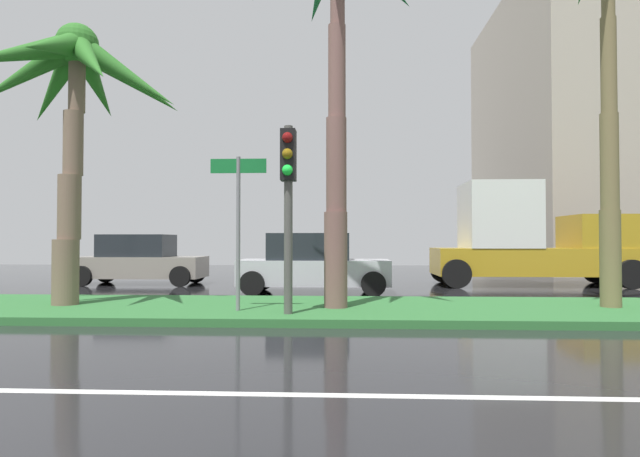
{
  "coord_description": "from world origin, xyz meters",
  "views": [
    {
      "loc": [
        3.53,
        -3.27,
        1.5
      ],
      "look_at": [
        2.77,
        11.56,
        1.84
      ],
      "focal_mm": 30.29,
      "sensor_mm": 36.0,
      "label": 1
    }
  ],
  "objects_px": {
    "traffic_signal_median_right": "(288,184)",
    "box_truck_lead": "(528,240)",
    "car_in_traffic_second": "(140,260)",
    "car_in_traffic_third": "(313,264)",
    "street_name_sign": "(238,211)",
    "palm_tree_centre_left": "(75,85)"
  },
  "relations": [
    {
      "from": "traffic_signal_median_right",
      "to": "car_in_traffic_third",
      "type": "relative_size",
      "value": 0.81
    },
    {
      "from": "car_in_traffic_second",
      "to": "box_truck_lead",
      "type": "bearing_deg",
      "value": 0.89
    },
    {
      "from": "palm_tree_centre_left",
      "to": "traffic_signal_median_right",
      "type": "xyz_separation_m",
      "value": [
        4.79,
        -1.34,
        -2.31
      ]
    },
    {
      "from": "street_name_sign",
      "to": "car_in_traffic_second",
      "type": "bearing_deg",
      "value": 122.57
    },
    {
      "from": "car_in_traffic_second",
      "to": "box_truck_lead",
      "type": "distance_m",
      "value": 13.27
    },
    {
      "from": "box_truck_lead",
      "to": "palm_tree_centre_left",
      "type": "bearing_deg",
      "value": -149.02
    },
    {
      "from": "street_name_sign",
      "to": "car_in_traffic_second",
      "type": "distance_m",
      "value": 9.43
    },
    {
      "from": "street_name_sign",
      "to": "car_in_traffic_third",
      "type": "bearing_deg",
      "value": 77.51
    },
    {
      "from": "traffic_signal_median_right",
      "to": "box_truck_lead",
      "type": "relative_size",
      "value": 0.55
    },
    {
      "from": "palm_tree_centre_left",
      "to": "traffic_signal_median_right",
      "type": "distance_m",
      "value": 5.49
    },
    {
      "from": "palm_tree_centre_left",
      "to": "traffic_signal_median_right",
      "type": "bearing_deg",
      "value": -15.58
    },
    {
      "from": "traffic_signal_median_right",
      "to": "car_in_traffic_third",
      "type": "height_order",
      "value": "traffic_signal_median_right"
    },
    {
      "from": "traffic_signal_median_right",
      "to": "car_in_traffic_second",
      "type": "height_order",
      "value": "traffic_signal_median_right"
    },
    {
      "from": "street_name_sign",
      "to": "car_in_traffic_second",
      "type": "height_order",
      "value": "street_name_sign"
    },
    {
      "from": "traffic_signal_median_right",
      "to": "box_truck_lead",
      "type": "xyz_separation_m",
      "value": [
        7.18,
        8.53,
        -1.02
      ]
    },
    {
      "from": "palm_tree_centre_left",
      "to": "car_in_traffic_second",
      "type": "relative_size",
      "value": 1.42
    },
    {
      "from": "palm_tree_centre_left",
      "to": "street_name_sign",
      "type": "height_order",
      "value": "palm_tree_centre_left"
    },
    {
      "from": "palm_tree_centre_left",
      "to": "street_name_sign",
      "type": "distance_m",
      "value": 4.77
    },
    {
      "from": "traffic_signal_median_right",
      "to": "box_truck_lead",
      "type": "height_order",
      "value": "traffic_signal_median_right"
    },
    {
      "from": "traffic_signal_median_right",
      "to": "car_in_traffic_third",
      "type": "xyz_separation_m",
      "value": [
        0.1,
        5.56,
        -1.74
      ]
    },
    {
      "from": "car_in_traffic_third",
      "to": "box_truck_lead",
      "type": "relative_size",
      "value": 0.67
    },
    {
      "from": "car_in_traffic_third",
      "to": "street_name_sign",
      "type": "bearing_deg",
      "value": -102.49
    }
  ]
}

